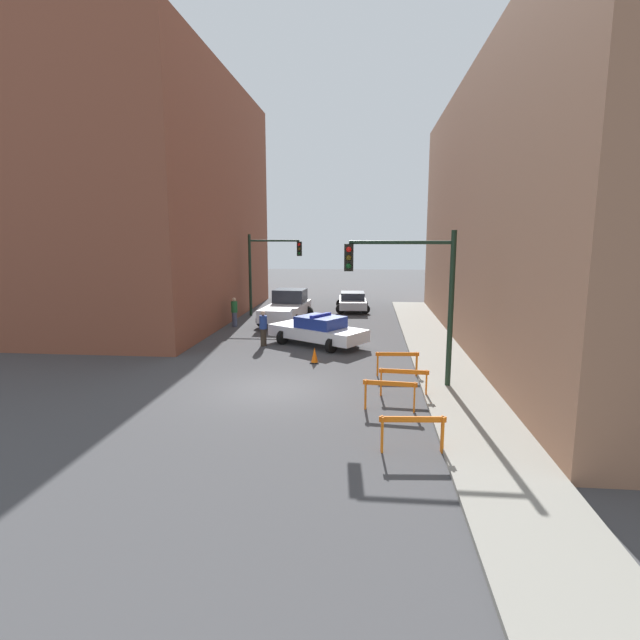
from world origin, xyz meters
TOP-DOWN VIEW (x-y plane):
  - ground_plane at (0.00, 0.00)m, footprint 120.00×120.00m
  - sidewalk_right at (6.20, 0.00)m, footprint 2.40×44.00m
  - building_corner_left at (-12.00, 14.00)m, footprint 14.00×20.00m
  - building_right at (13.40, 8.00)m, footprint 12.00×28.00m
  - traffic_light_near at (4.73, 0.62)m, footprint 3.64×0.35m
  - traffic_light_far at (-3.30, 15.33)m, footprint 3.44×0.35m
  - police_car at (0.84, 6.90)m, footprint 4.95×4.10m
  - white_truck at (-1.65, 13.03)m, footprint 2.91×5.54m
  - parked_car_near at (2.10, 17.96)m, footprint 2.43×4.39m
  - pedestrian_crossing at (-1.71, 6.53)m, footprint 0.36×0.36m
  - pedestrian_corner at (-4.40, 11.35)m, footprint 0.43×0.43m
  - barrier_front at (4.26, -4.61)m, footprint 1.60×0.28m
  - barrier_mid at (3.85, -1.73)m, footprint 1.60×0.31m
  - barrier_back at (4.34, -0.38)m, footprint 1.60×0.27m
  - barrier_corner at (4.27, 2.00)m, footprint 1.60×0.29m
  - traffic_cone at (1.02, 3.59)m, footprint 0.36×0.36m

SIDE VIEW (x-z plane):
  - ground_plane at x=0.00m, z-range 0.00..0.00m
  - sidewalk_right at x=6.20m, z-range 0.00..0.12m
  - traffic_cone at x=1.02m, z-range -0.01..0.65m
  - barrier_front at x=4.26m, z-range 0.17..1.07m
  - barrier_mid at x=3.85m, z-range 0.17..1.07m
  - barrier_back at x=4.34m, z-range 0.17..1.07m
  - barrier_corner at x=4.27m, z-range 0.17..1.07m
  - parked_car_near at x=2.10m, z-range 0.02..1.33m
  - police_car at x=0.84m, z-range -0.04..1.48m
  - pedestrian_crossing at x=-1.71m, z-range 0.03..1.69m
  - pedestrian_corner at x=-4.40m, z-range 0.03..1.69m
  - white_truck at x=-1.65m, z-range -0.04..1.86m
  - traffic_light_far at x=-3.30m, z-range 0.80..6.00m
  - traffic_light_near at x=4.73m, z-range 0.93..6.13m
  - building_right at x=13.40m, z-range 0.00..12.33m
  - building_corner_left at x=-12.00m, z-range 0.00..14.43m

